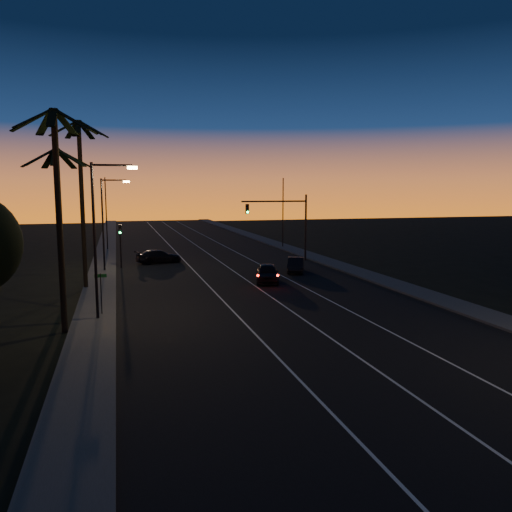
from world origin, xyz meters
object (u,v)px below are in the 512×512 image
object	(u,v)px
lead_car	(267,273)
cross_car	(159,256)
signal_mast	(285,216)
right_car	(296,265)

from	to	relation	value
lead_car	cross_car	distance (m)	15.25
signal_mast	cross_car	xyz separation A→B (m)	(-12.87, 2.16, -4.09)
lead_car	right_car	bearing A→B (deg)	45.68
lead_car	cross_car	bearing A→B (deg)	120.08
lead_car	cross_car	xyz separation A→B (m)	(-7.64, 13.19, -0.08)
signal_mast	lead_car	xyz separation A→B (m)	(-5.23, -11.03, -4.02)
cross_car	right_car	bearing A→B (deg)	-38.25
signal_mast	cross_car	bearing A→B (deg)	170.45
lead_car	right_car	world-z (taller)	lead_car
right_car	cross_car	bearing A→B (deg)	141.75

